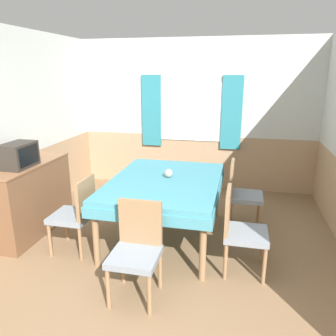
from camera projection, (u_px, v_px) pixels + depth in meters
name	position (u px, v px, depth m)	size (l,w,h in m)	color
wall_back	(195.00, 116.00, 5.75)	(4.52, 0.09, 2.60)	silver
wall_left	(18.00, 130.00, 4.33)	(0.05, 4.33, 2.60)	silver
dining_table	(165.00, 187.00, 4.04)	(1.34, 1.79, 0.78)	teal
chair_left_near	(77.00, 212.00, 3.77)	(0.44, 0.44, 0.91)	#93704C
chair_right_far	(241.00, 192.00, 4.41)	(0.44, 0.44, 0.91)	#93704C
chair_right_near	(240.00, 228.00, 3.38)	(0.44, 0.44, 0.91)	#93704C
chair_head_near	(137.00, 247.00, 3.02)	(0.44, 0.44, 0.91)	#93704C
sideboard	(30.00, 198.00, 4.25)	(0.46, 1.31, 0.94)	brown
tv	(19.00, 155.00, 3.92)	(0.29, 0.43, 0.30)	#2D2823
vase	(168.00, 173.00, 4.08)	(0.11, 0.11, 0.11)	#A39989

